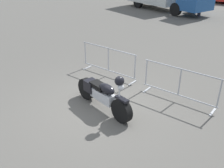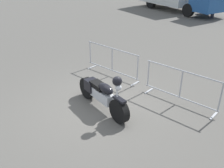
{
  "view_description": "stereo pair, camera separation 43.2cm",
  "coord_description": "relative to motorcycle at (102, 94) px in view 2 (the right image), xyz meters",
  "views": [
    {
      "loc": [
        4.4,
        -4.5,
        3.91
      ],
      "look_at": [
        0.2,
        0.37,
        0.65
      ],
      "focal_mm": 40.0,
      "sensor_mm": 36.0,
      "label": 1
    },
    {
      "loc": [
        4.72,
        -4.2,
        3.91
      ],
      "look_at": [
        0.2,
        0.37,
        0.65
      ],
      "focal_mm": 40.0,
      "sensor_mm": 36.0,
      "label": 2
    }
  ],
  "objects": [
    {
      "name": "pedestrian",
      "position": [
        -3.23,
        14.02,
        0.43
      ],
      "size": [
        0.42,
        0.42,
        1.69
      ],
      "rotation": [
        0.0,
        0.0,
        6.0
      ],
      "color": "#262838",
      "rests_on": "ground"
    },
    {
      "name": "crowd_barrier_far",
      "position": [
        1.41,
        1.83,
        0.07
      ],
      "size": [
        2.39,
        0.54,
        1.07
      ],
      "rotation": [
        0.0,
        0.0,
        0.05
      ],
      "color": "#9EA0A5",
      "rests_on": "ground"
    },
    {
      "name": "ground_plane",
      "position": [
        -0.2,
        0.03,
        -0.49
      ],
      "size": [
        120.0,
        120.0,
        0.0
      ],
      "primitive_type": "plane",
      "color": "#54514C"
    },
    {
      "name": "motorcycle",
      "position": [
        0.0,
        0.0,
        0.0
      ],
      "size": [
        2.27,
        0.56,
        1.29
      ],
      "rotation": [
        0.0,
        0.0,
        -0.16
      ],
      "color": "black",
      "rests_on": "ground"
    },
    {
      "name": "crowd_barrier_near",
      "position": [
        -1.41,
        1.83,
        0.07
      ],
      "size": [
        2.39,
        0.54,
        1.07
      ],
      "rotation": [
        0.0,
        0.0,
        0.05
      ],
      "color": "#9EA0A5",
      "rests_on": "ground"
    }
  ]
}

